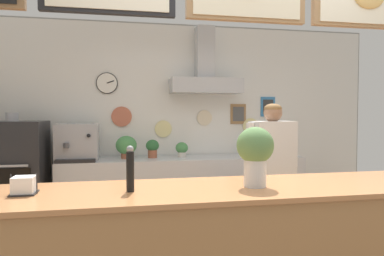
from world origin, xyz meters
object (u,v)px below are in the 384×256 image
(pizza_oven, at_px, (13,183))
(shop_worker, at_px, (272,176))
(potted_sage, at_px, (182,149))
(espresso_machine, at_px, (78,142))
(basil_vase, at_px, (255,153))
(pepper_grinder, at_px, (130,169))
(potted_thyme, at_px, (257,147))
(napkin_holder, at_px, (24,186))
(potted_basil, at_px, (126,146))
(potted_oregano, at_px, (152,148))

(pizza_oven, relative_size, shop_worker, 0.94)
(potted_sage, bearing_deg, espresso_machine, -177.16)
(basil_vase, bearing_deg, pepper_grinder, 179.70)
(shop_worker, xyz_separation_m, potted_sage, (-0.75, 1.16, 0.18))
(potted_thyme, xyz_separation_m, napkin_holder, (-2.37, -2.32, 0.03))
(potted_basil, distance_m, basil_vase, 2.52)
(espresso_machine, bearing_deg, basil_vase, -59.45)
(espresso_machine, relative_size, potted_sage, 2.57)
(potted_basil, distance_m, napkin_holder, 2.41)
(potted_sage, relative_size, napkin_holder, 1.29)
(shop_worker, height_order, potted_oregano, shop_worker)
(potted_sage, bearing_deg, potted_oregano, 179.93)
(potted_oregano, relative_size, napkin_holder, 1.56)
(shop_worker, distance_m, potted_thyme, 1.19)
(shop_worker, bearing_deg, napkin_holder, 18.62)
(pizza_oven, xyz_separation_m, potted_thyme, (3.02, 0.18, 0.34))
(potted_thyme, bearing_deg, potted_sage, 178.51)
(potted_oregano, height_order, potted_thyme, potted_oregano)
(potted_thyme, xyz_separation_m, basil_vase, (-0.95, -2.37, 0.20))
(shop_worker, height_order, napkin_holder, shop_worker)
(pepper_grinder, bearing_deg, potted_basil, 89.86)
(pizza_oven, height_order, potted_thyme, pizza_oven)
(potted_basil, xyz_separation_m, potted_thyme, (1.74, -0.01, -0.04))
(pizza_oven, bearing_deg, potted_sage, 6.03)
(basil_vase, relative_size, pepper_grinder, 1.38)
(potted_sage, distance_m, basil_vase, 2.41)
(pizza_oven, relative_size, potted_thyme, 7.04)
(potted_basil, relative_size, potted_oregano, 1.23)
(potted_oregano, bearing_deg, basil_vase, -79.10)
(shop_worker, relative_size, espresso_machine, 3.21)
(basil_vase, xyz_separation_m, napkin_holder, (-1.42, 0.06, -0.17))
(pepper_grinder, bearing_deg, potted_thyme, 53.55)
(espresso_machine, xyz_separation_m, potted_oregano, (0.92, 0.06, -0.09))
(espresso_machine, bearing_deg, pizza_oven, -168.08)
(espresso_machine, bearing_deg, potted_oregano, 4.05)
(basil_vase, height_order, pepper_grinder, basil_vase)
(potted_sage, height_order, basil_vase, basil_vase)
(pizza_oven, distance_m, potted_oregano, 1.66)
(basil_vase, distance_m, pepper_grinder, 0.80)
(potted_sage, bearing_deg, potted_thyme, -1.49)
(potted_basil, height_order, pepper_grinder, pepper_grinder)
(pizza_oven, bearing_deg, potted_basil, 8.62)
(potted_oregano, bearing_deg, shop_worker, -45.80)
(potted_oregano, height_order, basil_vase, basil_vase)
(potted_oregano, bearing_deg, potted_thyme, -1.11)
(shop_worker, bearing_deg, potted_basil, -48.92)
(espresso_machine, bearing_deg, potted_basil, 4.65)
(potted_sage, relative_size, potted_thyme, 0.90)
(shop_worker, xyz_separation_m, potted_basil, (-1.46, 1.15, 0.23))
(shop_worker, height_order, potted_basil, shop_worker)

